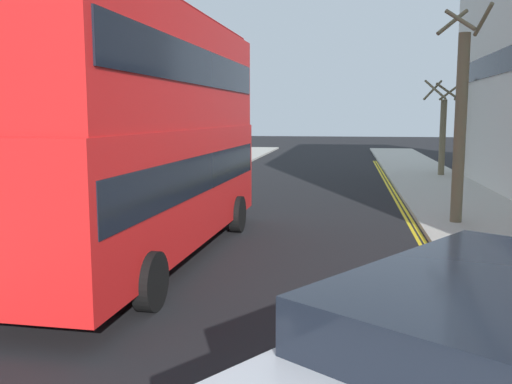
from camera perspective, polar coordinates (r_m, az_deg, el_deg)
name	(u,v)px	position (r m, az deg, el deg)	size (l,w,h in m)	color
sidewalk_right	(499,234)	(16.93, 23.47, -3.98)	(4.00, 80.00, 0.14)	#ADA89E
sidewalk_left	(62,220)	(18.61, -19.17, -2.74)	(4.00, 80.00, 0.14)	#ADA89E
kerb_line_outer	(431,251)	(14.61, 17.33, -5.74)	(0.10, 56.00, 0.01)	yellow
kerb_line_inner	(424,251)	(14.59, 16.71, -5.74)	(0.10, 56.00, 0.01)	yellow
double_decker_bus_away	(151,129)	(13.04, -10.67, 6.32)	(3.03, 10.87, 5.64)	red
street_tree_near	(460,122)	(17.76, 20.09, 6.75)	(1.48, 1.45, 6.37)	#6B6047
street_tree_mid	(443,128)	(31.80, 18.48, 6.22)	(1.94, 2.17, 5.11)	#6B6047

